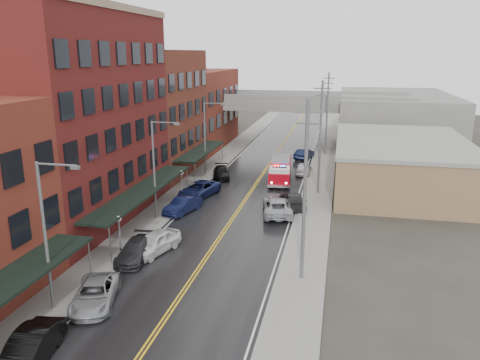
# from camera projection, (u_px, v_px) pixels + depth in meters

# --- Properties ---
(road) EXTENTS (11.00, 160.00, 0.02)m
(road) POSITION_uv_depth(u_px,v_px,m) (243.00, 204.00, 47.00)
(road) COLOR black
(road) RESTS_ON ground
(sidewalk_left) EXTENTS (3.00, 160.00, 0.15)m
(sidewalk_left) POSITION_uv_depth(u_px,v_px,m) (174.00, 199.00, 48.47)
(sidewalk_left) COLOR slate
(sidewalk_left) RESTS_ON ground
(sidewalk_right) EXTENTS (3.00, 160.00, 0.15)m
(sidewalk_right) POSITION_uv_depth(u_px,v_px,m) (316.00, 208.00, 45.50)
(sidewalk_right) COLOR slate
(sidewalk_right) RESTS_ON ground
(curb_left) EXTENTS (0.30, 160.00, 0.15)m
(curb_left) POSITION_uv_depth(u_px,v_px,m) (189.00, 200.00, 48.14)
(curb_left) COLOR gray
(curb_left) RESTS_ON ground
(curb_right) EXTENTS (0.30, 160.00, 0.15)m
(curb_right) POSITION_uv_depth(u_px,v_px,m) (299.00, 207.00, 45.83)
(curb_right) COLOR gray
(curb_right) RESTS_ON ground
(brick_building_b) EXTENTS (9.00, 20.00, 18.00)m
(brick_building_b) POSITION_uv_depth(u_px,v_px,m) (77.00, 120.00, 40.75)
(brick_building_b) COLOR #501615
(brick_building_b) RESTS_ON ground
(brick_building_c) EXTENTS (9.00, 15.00, 15.00)m
(brick_building_c) POSITION_uv_depth(u_px,v_px,m) (155.00, 113.00, 57.64)
(brick_building_c) COLOR #5F2C1C
(brick_building_c) RESTS_ON ground
(brick_building_far) EXTENTS (9.00, 20.00, 12.00)m
(brick_building_far) POSITION_uv_depth(u_px,v_px,m) (197.00, 109.00, 74.54)
(brick_building_far) COLOR maroon
(brick_building_far) RESTS_ON ground
(tan_building) EXTENTS (14.00, 22.00, 5.00)m
(tan_building) POSITION_uv_depth(u_px,v_px,m) (400.00, 165.00, 52.51)
(tan_building) COLOR #926D4E
(tan_building) RESTS_ON ground
(right_far_block) EXTENTS (18.00, 30.00, 8.00)m
(right_far_block) POSITION_uv_depth(u_px,v_px,m) (394.00, 117.00, 80.00)
(right_far_block) COLOR slate
(right_far_block) RESTS_ON ground
(awning_1) EXTENTS (2.60, 18.00, 3.09)m
(awning_1) POSITION_uv_depth(u_px,v_px,m) (143.00, 190.00, 41.15)
(awning_1) COLOR black
(awning_1) RESTS_ON ground
(awning_2) EXTENTS (2.60, 13.00, 3.09)m
(awning_2) POSITION_uv_depth(u_px,v_px,m) (201.00, 151.00, 57.65)
(awning_2) COLOR black
(awning_2) RESTS_ON ground
(globe_lamp_1) EXTENTS (0.44, 0.44, 3.12)m
(globe_lamp_1) POSITION_uv_depth(u_px,v_px,m) (119.00, 226.00, 34.50)
(globe_lamp_1) COLOR #59595B
(globe_lamp_1) RESTS_ON ground
(globe_lamp_2) EXTENTS (0.44, 0.44, 3.12)m
(globe_lamp_2) POSITION_uv_depth(u_px,v_px,m) (181.00, 178.00, 47.70)
(globe_lamp_2) COLOR #59595B
(globe_lamp_2) RESTS_ON ground
(street_lamp_0) EXTENTS (2.64, 0.22, 9.00)m
(street_lamp_0) POSITION_uv_depth(u_px,v_px,m) (48.00, 228.00, 26.23)
(street_lamp_0) COLOR #59595B
(street_lamp_0) RESTS_ON ground
(street_lamp_1) EXTENTS (2.64, 0.22, 9.00)m
(street_lamp_1) POSITION_uv_depth(u_px,v_px,m) (156.00, 164.00, 41.32)
(street_lamp_1) COLOR #59595B
(street_lamp_1) RESTS_ON ground
(street_lamp_2) EXTENTS (2.64, 0.22, 9.00)m
(street_lamp_2) POSITION_uv_depth(u_px,v_px,m) (207.00, 134.00, 56.40)
(street_lamp_2) COLOR #59595B
(street_lamp_2) RESTS_ON ground
(utility_pole_0) EXTENTS (1.80, 0.24, 12.00)m
(utility_pole_0) POSITION_uv_depth(u_px,v_px,m) (305.00, 189.00, 29.73)
(utility_pole_0) COLOR #59595B
(utility_pole_0) RESTS_ON ground
(utility_pole_1) EXTENTS (1.80, 0.24, 12.00)m
(utility_pole_1) POSITION_uv_depth(u_px,v_px,m) (320.00, 136.00, 48.59)
(utility_pole_1) COLOR #59595B
(utility_pole_1) RESTS_ON ground
(utility_pole_2) EXTENTS (1.80, 0.24, 12.00)m
(utility_pole_2) POSITION_uv_depth(u_px,v_px,m) (327.00, 113.00, 67.45)
(utility_pole_2) COLOR #59595B
(utility_pole_2) RESTS_ON ground
(overpass) EXTENTS (40.00, 10.00, 7.50)m
(overpass) POSITION_uv_depth(u_px,v_px,m) (283.00, 108.00, 75.60)
(overpass) COLOR slate
(overpass) RESTS_ON ground
(fire_truck) EXTENTS (3.53, 7.64, 2.72)m
(fire_truck) POSITION_uv_depth(u_px,v_px,m) (280.00, 170.00, 54.65)
(fire_truck) COLOR #B30816
(fire_truck) RESTS_ON ground
(parked_car_left_1) EXTENTS (2.31, 5.01, 1.59)m
(parked_car_left_1) POSITION_uv_depth(u_px,v_px,m) (29.00, 349.00, 22.71)
(parked_car_left_1) COLOR black
(parked_car_left_1) RESTS_ON ground
(parked_car_left_2) EXTENTS (3.69, 5.50, 1.40)m
(parked_car_left_2) POSITION_uv_depth(u_px,v_px,m) (95.00, 294.00, 28.06)
(parked_car_left_2) COLOR gray
(parked_car_left_2) RESTS_ON ground
(parked_car_left_3) EXTENTS (2.43, 5.06, 1.42)m
(parked_car_left_3) POSITION_uv_depth(u_px,v_px,m) (135.00, 250.00, 34.24)
(parked_car_left_3) COLOR #252527
(parked_car_left_3) RESTS_ON ground
(parked_car_left_4) EXTENTS (3.24, 5.14, 1.63)m
(parked_car_left_4) POSITION_uv_depth(u_px,v_px,m) (155.00, 242.00, 35.39)
(parked_car_left_4) COLOR silver
(parked_car_left_4) RESTS_ON ground
(parked_car_left_5) EXTENTS (2.76, 4.85, 1.51)m
(parked_car_left_5) POSITION_uv_depth(u_px,v_px,m) (183.00, 205.00, 44.21)
(parked_car_left_5) COLOR #0E1334
(parked_car_left_5) RESTS_ON ground
(parked_car_left_6) EXTENTS (3.94, 6.08, 1.56)m
(parked_car_left_6) POSITION_uv_depth(u_px,v_px,m) (199.00, 189.00, 49.25)
(parked_car_left_6) COLOR #131B48
(parked_car_left_6) RESTS_ON ground
(parked_car_left_7) EXTENTS (3.14, 5.19, 1.41)m
(parked_car_left_7) POSITION_uv_depth(u_px,v_px,m) (221.00, 173.00, 56.43)
(parked_car_left_7) COLOR black
(parked_car_left_7) RESTS_ON ground
(parked_car_right_0) EXTENTS (3.66, 6.17, 1.61)m
(parked_car_right_0) POSITION_uv_depth(u_px,v_px,m) (277.00, 206.00, 43.72)
(parked_car_right_0) COLOR #9DA0A4
(parked_car_right_0) RESTS_ON ground
(parked_car_right_1) EXTENTS (3.39, 5.42, 1.46)m
(parked_car_right_1) POSITION_uv_depth(u_px,v_px,m) (293.00, 200.00, 45.92)
(parked_car_right_1) COLOR #242427
(parked_car_right_1) RESTS_ON ground
(parked_car_right_2) EXTENTS (1.75, 4.35, 1.48)m
(parked_car_right_2) POSITION_uv_depth(u_px,v_px,m) (304.00, 168.00, 58.31)
(parked_car_right_2) COLOR silver
(parked_car_right_2) RESTS_ON ground
(parked_car_right_3) EXTENTS (2.78, 4.64, 1.44)m
(parked_car_right_3) POSITION_uv_depth(u_px,v_px,m) (304.00, 154.00, 66.83)
(parked_car_right_3) COLOR black
(parked_car_right_3) RESTS_ON ground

